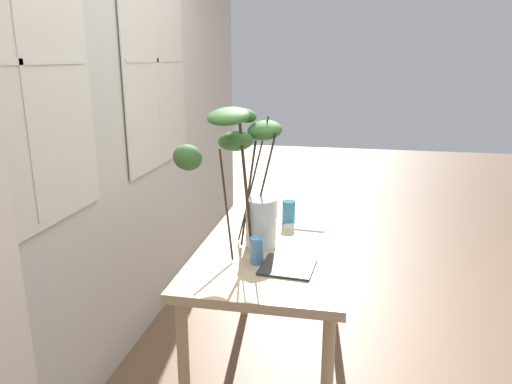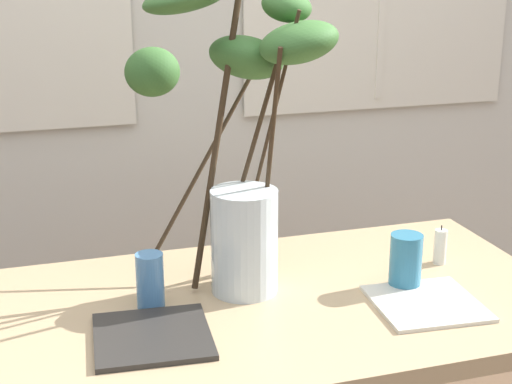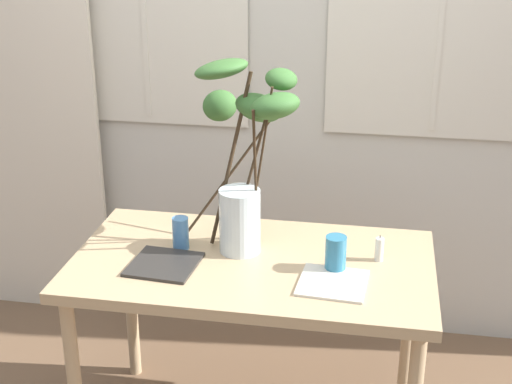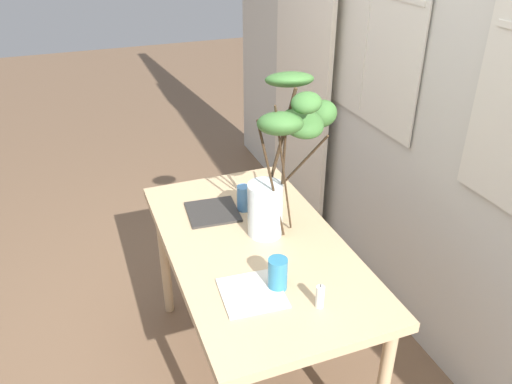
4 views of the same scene
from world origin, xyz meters
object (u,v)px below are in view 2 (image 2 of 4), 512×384
Objects in this scene: plate_square_right at (426,303)px; pillar_candle at (440,247)px; vase_with_branches at (235,122)px; drinking_glass_blue_left at (150,281)px; drinking_glass_blue_right at (406,261)px; dining_table at (278,333)px; plate_square_left at (152,336)px.

pillar_candle reaches higher than plate_square_right.
plate_square_right is 0.25m from pillar_candle.
vase_with_branches reaches higher than drinking_glass_blue_left.
vase_with_branches is 5.73× the size of drinking_glass_blue_left.
pillar_candle is at bearing 33.89° from drinking_glass_blue_right.
dining_table is 1.84× the size of vase_with_branches.
vase_with_branches is 0.40m from drinking_glass_blue_left.
plate_square_left is at bearing -172.91° from drinking_glass_blue_right.
dining_table is at bearing 157.26° from plate_square_right.
pillar_candle is (0.15, 0.10, -0.02)m from drinking_glass_blue_right.
vase_with_branches reaches higher than drinking_glass_blue_right.
drinking_glass_blue_left reaches higher than plate_square_right.
vase_with_branches is at bearing 142.02° from plate_square_right.
plate_square_right is 2.27× the size of pillar_candle.
drinking_glass_blue_left is 0.73m from pillar_candle.
plate_square_right is (0.30, -0.13, 0.09)m from dining_table.
drinking_glass_blue_right is (0.58, -0.07, 0.00)m from drinking_glass_blue_left.
plate_square_left reaches higher than dining_table.
plate_square_right is at bearing -37.98° from vase_with_branches.
vase_with_branches reaches higher than plate_square_left.
vase_with_branches is 7.10× the size of pillar_candle.
plate_square_right is at bearing -126.38° from pillar_candle.
drinking_glass_blue_right is at bearing -6.94° from drinking_glass_blue_left.
vase_with_branches reaches higher than plate_square_right.
plate_square_right is (0.36, -0.28, -0.37)m from vase_with_branches.
dining_table is 0.33m from plate_square_left.
dining_table is 10.51× the size of drinking_glass_blue_left.
dining_table is 0.34m from plate_square_right.
plate_square_left is at bearing 177.40° from plate_square_right.
plate_square_right is at bearing -22.74° from dining_table.
drinking_glass_blue_left is 1.24× the size of pillar_candle.
pillar_candle is (0.15, 0.20, 0.04)m from plate_square_right.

